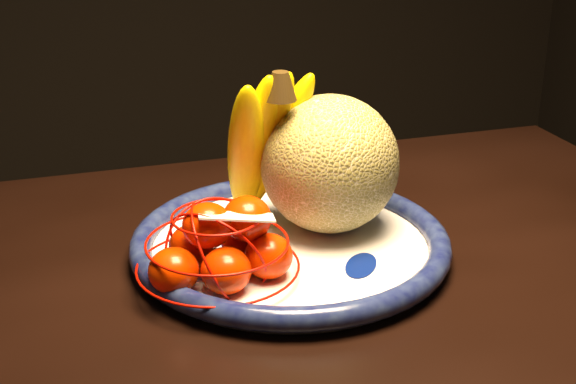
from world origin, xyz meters
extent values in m
cylinder|color=black|center=(0.74, 0.32, 0.36)|extent=(0.06, 0.06, 0.72)
cylinder|color=white|center=(0.31, 0.06, 0.77)|extent=(0.31, 0.31, 0.01)
torus|color=#040537|center=(0.31, 0.06, 0.78)|extent=(0.34, 0.34, 0.02)
cylinder|color=white|center=(0.31, 0.06, 0.76)|extent=(0.15, 0.15, 0.00)
ellipsoid|color=navy|center=(0.37, -0.01, 0.77)|extent=(0.11, 0.13, 0.00)
ellipsoid|color=navy|center=(0.28, 0.14, 0.77)|extent=(0.11, 0.10, 0.00)
ellipsoid|color=navy|center=(0.21, 0.06, 0.77)|extent=(0.11, 0.09, 0.00)
sphere|color=olive|center=(0.36, 0.09, 0.85)|extent=(0.15, 0.15, 0.15)
ellipsoid|color=yellow|center=(0.28, 0.11, 0.87)|extent=(0.05, 0.12, 0.19)
ellipsoid|color=yellow|center=(0.29, 0.12, 0.87)|extent=(0.06, 0.11, 0.19)
ellipsoid|color=yellow|center=(0.30, 0.12, 0.87)|extent=(0.09, 0.11, 0.19)
ellipsoid|color=yellow|center=(0.31, 0.12, 0.87)|extent=(0.12, 0.10, 0.19)
cone|color=black|center=(0.29, 0.12, 0.96)|extent=(0.03, 0.03, 0.03)
ellipsoid|color=#F42802|center=(0.18, -0.01, 0.80)|extent=(0.05, 0.05, 0.04)
ellipsoid|color=#F42802|center=(0.23, -0.03, 0.80)|extent=(0.05, 0.05, 0.04)
ellipsoid|color=#F42802|center=(0.27, -0.01, 0.80)|extent=(0.05, 0.05, 0.04)
ellipsoid|color=#F42802|center=(0.20, 0.03, 0.80)|extent=(0.05, 0.05, 0.04)
ellipsoid|color=#F42802|center=(0.26, 0.04, 0.80)|extent=(0.05, 0.05, 0.04)
ellipsoid|color=#F42802|center=(0.22, 0.01, 0.83)|extent=(0.05, 0.05, 0.04)
ellipsoid|color=#F42802|center=(0.26, 0.01, 0.83)|extent=(0.05, 0.05, 0.04)
torus|color=#BD0A01|center=(0.22, 0.01, 0.79)|extent=(0.17, 0.17, 0.00)
torus|color=#BD0A01|center=(0.22, 0.01, 0.81)|extent=(0.15, 0.15, 0.00)
torus|color=#BD0A01|center=(0.22, 0.01, 0.84)|extent=(0.09, 0.09, 0.00)
torus|color=#BD0A01|center=(0.22, 0.01, 0.80)|extent=(0.12, 0.08, 0.10)
torus|color=#BD0A01|center=(0.22, 0.01, 0.80)|extent=(0.07, 0.12, 0.10)
torus|color=#BD0A01|center=(0.22, 0.01, 0.80)|extent=(0.11, 0.11, 0.10)
cube|color=white|center=(0.24, -0.01, 0.84)|extent=(0.07, 0.04, 0.01)
camera|label=1|loc=(0.11, -0.69, 1.16)|focal=50.00mm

